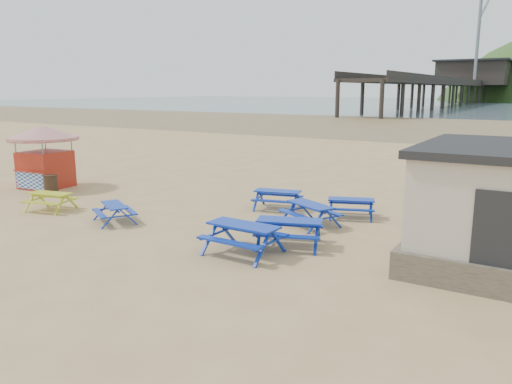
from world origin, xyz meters
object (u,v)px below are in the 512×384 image
Objects in this scene: ice_cream_kiosk at (44,149)px; litter_bin at (51,185)px; picnic_table_yellow at (51,202)px; picnic_table_blue_a at (278,200)px; picnic_table_blue_b at (310,215)px.

ice_cream_kiosk is 2.49m from litter_bin.
picnic_table_yellow is at bearing -37.34° from litter_bin.
litter_bin is (-9.66, -2.89, 0.10)m from picnic_table_blue_a.
picnic_table_blue_a is 10.08m from litter_bin.
litter_bin is (-11.74, -1.39, 0.08)m from picnic_table_blue_b.
picnic_table_yellow is (-9.42, -3.16, -0.04)m from picnic_table_blue_b.
picnic_table_yellow is 2.06× the size of litter_bin.
picnic_table_blue_a is at bearing 16.67° from litter_bin.
picnic_table_blue_a is at bearing 171.32° from picnic_table_blue_b.
ice_cream_kiosk reaches higher than picnic_table_yellow.
picnic_table_yellow is at bearing -134.36° from picnic_table_blue_b.
picnic_table_yellow is 2.92m from litter_bin.
picnic_table_blue_b is 1.21× the size of picnic_table_yellow.
litter_bin reaches higher than picnic_table_blue_a.
ice_cream_kiosk is at bearing 148.49° from litter_bin.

